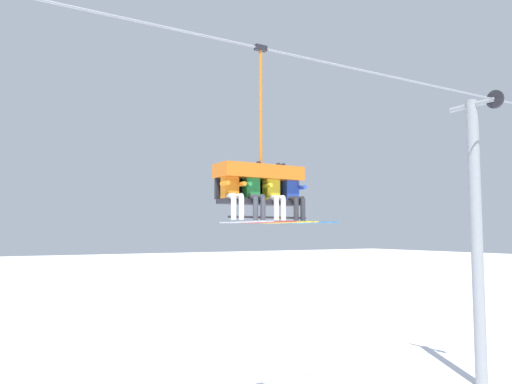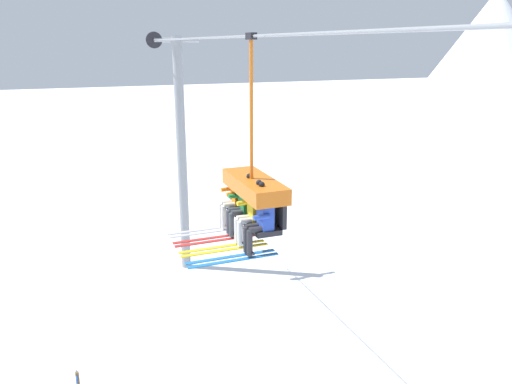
{
  "view_description": "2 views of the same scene",
  "coord_description": "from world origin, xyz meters",
  "px_view_note": "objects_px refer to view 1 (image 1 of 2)",
  "views": [
    {
      "loc": [
        -4.43,
        -9.93,
        4.66
      ],
      "look_at": [
        0.86,
        -0.94,
        5.51
      ],
      "focal_mm": 35.0,
      "sensor_mm": 36.0,
      "label": 1
    },
    {
      "loc": [
        9.66,
        -4.06,
        8.57
      ],
      "look_at": [
        1.12,
        -0.73,
        5.84
      ],
      "focal_mm": 35.0,
      "sensor_mm": 36.0,
      "label": 2
    }
  ],
  "objects_px": {
    "skier_green": "(254,191)",
    "skier_blue": "(293,192)",
    "lift_tower_far": "(477,233)",
    "skier_yellow": "(274,192)",
    "skier_orange": "(233,190)",
    "chairlift_chair": "(259,177)"
  },
  "relations": [
    {
      "from": "skier_green",
      "to": "skier_blue",
      "type": "bearing_deg",
      "value": 0.0
    },
    {
      "from": "lift_tower_far",
      "to": "skier_yellow",
      "type": "relative_size",
      "value": 5.28
    },
    {
      "from": "lift_tower_far",
      "to": "skier_blue",
      "type": "distance_m",
      "value": 7.67
    },
    {
      "from": "lift_tower_far",
      "to": "skier_green",
      "type": "height_order",
      "value": "lift_tower_far"
    },
    {
      "from": "skier_orange",
      "to": "skier_green",
      "type": "bearing_deg",
      "value": 0.77
    },
    {
      "from": "lift_tower_far",
      "to": "skier_blue",
      "type": "relative_size",
      "value": 5.28
    },
    {
      "from": "chairlift_chair",
      "to": "skier_orange",
      "type": "height_order",
      "value": "chairlift_chair"
    },
    {
      "from": "chairlift_chair",
      "to": "skier_orange",
      "type": "distance_m",
      "value": 0.86
    },
    {
      "from": "skier_orange",
      "to": "chairlift_chair",
      "type": "bearing_deg",
      "value": 16.2
    },
    {
      "from": "skier_orange",
      "to": "skier_blue",
      "type": "bearing_deg",
      "value": 0.26
    },
    {
      "from": "chairlift_chair",
      "to": "skier_green",
      "type": "bearing_deg",
      "value": -139.45
    },
    {
      "from": "chairlift_chair",
      "to": "skier_yellow",
      "type": "relative_size",
      "value": 2.24
    },
    {
      "from": "chairlift_chair",
      "to": "skier_green",
      "type": "relative_size",
      "value": 2.24
    },
    {
      "from": "chairlift_chair",
      "to": "skier_green",
      "type": "distance_m",
      "value": 0.45
    },
    {
      "from": "lift_tower_far",
      "to": "chairlift_chair",
      "type": "xyz_separation_m",
      "value": [
        -8.32,
        -0.71,
        1.19
      ]
    },
    {
      "from": "lift_tower_far",
      "to": "chairlift_chair",
      "type": "height_order",
      "value": "lift_tower_far"
    },
    {
      "from": "lift_tower_far",
      "to": "chairlift_chair",
      "type": "distance_m",
      "value": 8.44
    },
    {
      "from": "skier_orange",
      "to": "lift_tower_far",
      "type": "bearing_deg",
      "value": 5.86
    },
    {
      "from": "skier_orange",
      "to": "skier_green",
      "type": "relative_size",
      "value": 1.0
    },
    {
      "from": "skier_orange",
      "to": "skier_blue",
      "type": "relative_size",
      "value": 1.0
    },
    {
      "from": "lift_tower_far",
      "to": "skier_blue",
      "type": "xyz_separation_m",
      "value": [
        -7.57,
        -0.92,
        0.88
      ]
    },
    {
      "from": "lift_tower_far",
      "to": "skier_green",
      "type": "relative_size",
      "value": 5.28
    }
  ]
}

